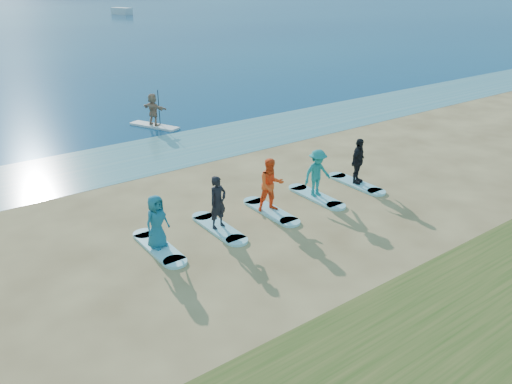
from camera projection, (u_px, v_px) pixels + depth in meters
ground at (261, 259)px, 14.59m from camera, size 600.00×600.00×0.00m
shallow_water at (120, 161)px, 22.35m from camera, size 600.00×600.00×0.00m
paddleboard at (154, 126)px, 27.45m from camera, size 1.87×3.02×0.12m
paddleboarder at (153, 109)px, 27.09m from camera, size 1.06×1.69×1.74m
boat_offshore_b at (122, 15)px, 112.25m from camera, size 3.19×5.82×1.46m
surfboard_0 at (159, 247)px, 15.10m from camera, size 0.70×2.20×0.09m
student_0 at (157, 222)px, 14.76m from camera, size 0.93×0.74×1.66m
surfboard_1 at (219, 228)px, 16.28m from camera, size 0.70×2.20×0.09m
student_1 at (218, 202)px, 15.91m from camera, size 0.70×0.53×1.76m
surfboard_2 at (271, 211)px, 17.45m from camera, size 0.70×2.20×0.09m
student_2 at (271, 185)px, 17.06m from camera, size 1.08×0.94×1.89m
surfboard_3 at (316, 197)px, 18.62m from camera, size 0.70×2.20×0.09m
student_3 at (317, 173)px, 18.25m from camera, size 1.18×0.72×1.79m
surfboard_4 at (356, 184)px, 19.79m from camera, size 0.70×2.20×0.09m
student_4 at (358, 161)px, 19.42m from camera, size 1.15×0.79×1.81m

